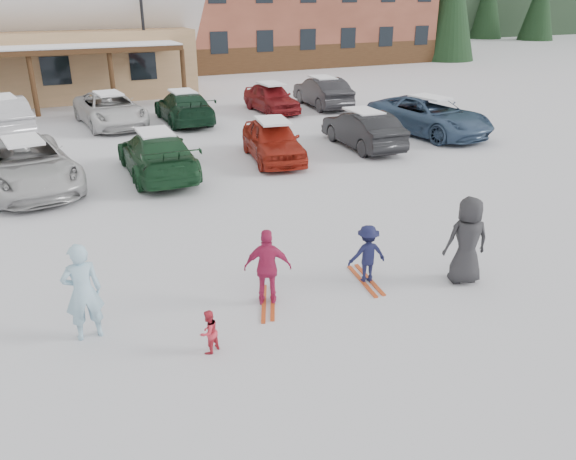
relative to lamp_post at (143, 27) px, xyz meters
name	(u,v)px	position (x,y,z in m)	size (l,w,h in m)	color
ground	(296,298)	(-2.29, -23.37, -3.76)	(160.00, 160.00, 0.00)	silver
lamp_post	(143,27)	(0.00, 0.00, 0.00)	(0.50, 0.25, 6.70)	black
adult_skier	(83,292)	(-6.07, -23.04, -2.88)	(0.64, 0.42, 1.75)	#98C2D7
toddler_red	(209,332)	(-4.33, -24.34, -3.37)	(0.37, 0.29, 0.77)	#CF2D3E
child_navy	(367,254)	(-0.68, -23.33, -3.15)	(0.79, 0.45, 1.22)	#14173A
skis_child_navy	(366,280)	(-0.68, -23.33, -3.74)	(0.20, 1.40, 0.03)	#BB431A
child_magenta	(268,267)	(-2.84, -23.30, -3.00)	(0.88, 0.37, 1.51)	#B52453
skis_child_magenta	(268,302)	(-2.84, -23.30, -3.74)	(0.20, 1.40, 0.03)	#BB431A
bystander_dark	(467,241)	(1.11, -24.17, -2.85)	(0.88, 0.58, 1.81)	#262528
parked_car_2	(27,165)	(-6.65, -14.01, -3.01)	(2.47, 5.35, 1.49)	#BBBBBB
parked_car_3	(157,154)	(-2.85, -14.36, -3.05)	(1.99, 4.89, 1.42)	#194023
parked_car_4	(273,140)	(1.24, -14.22, -3.06)	(1.65, 4.11, 1.40)	#A32416
parked_car_5	(363,129)	(5.00, -14.09, -3.06)	(1.48, 4.24, 1.40)	black
parked_car_6	(429,116)	(8.64, -13.40, -2.99)	(2.54, 5.52, 1.53)	#3A5271
parked_car_9	(4,115)	(-7.26, -5.89, -2.99)	(1.63, 4.67, 1.54)	#B6B5BA
parked_car_10	(110,109)	(-3.03, -6.14, -3.04)	(2.37, 5.13, 1.43)	silver
parked_car_11	(184,107)	(0.08, -6.89, -3.06)	(1.96, 4.81, 1.40)	#12311F
parked_car_12	(271,98)	(4.63, -6.31, -3.06)	(1.63, 4.06, 1.38)	maroon
parked_car_13	(322,92)	(7.53, -6.22, -3.01)	(1.58, 4.54, 1.49)	black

